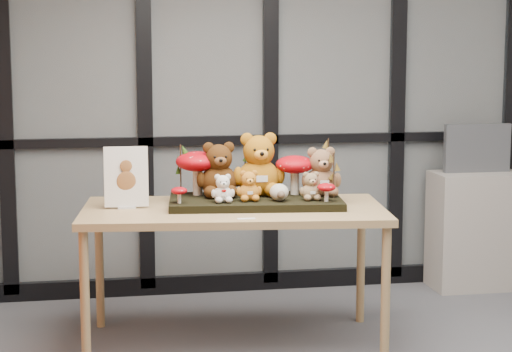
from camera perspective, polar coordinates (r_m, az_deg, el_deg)
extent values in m
plane|color=#ABA8A2|center=(6.43, 4.80, 5.48)|extent=(5.00, 0.00, 5.00)
cube|color=#2D383F|center=(6.40, 4.87, 5.47)|extent=(4.90, 0.02, 2.70)
cube|color=black|center=(6.60, 4.73, -6.23)|extent=(4.90, 0.06, 0.12)
cube|color=black|center=(6.43, 4.83, 2.35)|extent=(4.90, 0.06, 0.06)
cube|color=black|center=(6.20, -15.24, 5.11)|extent=(0.10, 0.06, 2.70)
cube|color=black|center=(6.19, -6.88, 5.34)|extent=(0.10, 0.06, 2.70)
cube|color=black|center=(6.30, 0.90, 5.45)|extent=(0.10, 0.06, 2.70)
cube|color=black|center=(6.53, 8.70, 5.46)|extent=(0.10, 0.06, 2.70)
cube|color=black|center=(6.86, 15.46, 5.39)|extent=(0.10, 0.06, 2.70)
cube|color=tan|center=(5.19, -1.38, -2.19)|extent=(1.77, 1.03, 0.04)
cylinder|color=tan|center=(4.95, -10.48, -7.55)|extent=(0.05, 0.05, 0.75)
cylinder|color=tan|center=(5.66, -9.61, -5.50)|extent=(0.05, 0.05, 0.75)
cylinder|color=tan|center=(5.01, 7.98, -7.28)|extent=(0.05, 0.05, 0.75)
cylinder|color=tan|center=(5.72, 6.47, -5.30)|extent=(0.05, 0.05, 0.75)
cube|color=black|center=(5.25, -0.03, -1.59)|extent=(1.02, 0.59, 0.04)
cube|color=silver|center=(5.22, -7.96, -1.92)|extent=(0.10, 0.06, 0.01)
cube|color=white|center=(5.19, -7.99, -0.04)|extent=(0.24, 0.04, 0.34)
ellipsoid|color=brown|center=(5.19, -7.98, -0.34)|extent=(0.11, 0.01, 0.12)
ellipsoid|color=brown|center=(5.17, -8.00, 0.61)|extent=(0.07, 0.01, 0.07)
cube|color=white|center=(4.86, -0.60, -2.64)|extent=(0.09, 0.03, 0.00)
cube|color=gray|center=(6.64, 13.35, -3.27)|extent=(0.61, 0.36, 0.81)
cube|color=#4E5055|center=(6.57, 13.45, 1.68)|extent=(0.47, 0.05, 0.33)
cube|color=black|center=(6.55, 13.53, 1.66)|extent=(0.42, 0.00, 0.27)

